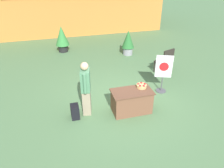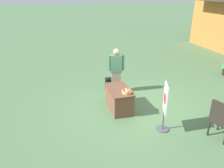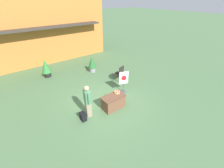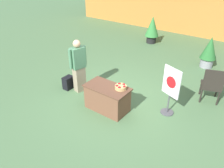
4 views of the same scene
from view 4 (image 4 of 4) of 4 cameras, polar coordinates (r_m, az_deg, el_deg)
name	(u,v)px [view 4 (image 4 of 4)]	position (r m, az deg, el deg)	size (l,w,h in m)	color
ground_plane	(117,98)	(6.78, 1.21, -3.56)	(120.00, 120.00, 0.00)	#4C7047
display_table	(107,98)	(6.10, -1.24, -3.69)	(1.24, 0.68, 0.73)	brown
apple_basket	(121,87)	(5.79, 2.30, -0.78)	(0.31, 0.31, 0.13)	tan
person_visitor	(78,66)	(6.82, -8.75, 4.68)	(0.34, 0.60, 1.70)	gray
backpack	(68,83)	(7.30, -11.33, 0.35)	(0.24, 0.34, 0.42)	black
poster_board	(170,90)	(5.94, 15.01, -1.43)	(0.54, 0.36, 1.38)	#4C4C51
patio_chair	(212,84)	(6.93, 24.68, -0.02)	(0.70, 0.70, 1.09)	#28231E
potted_plant_far_left	(209,51)	(9.24, 24.05, 7.87)	(0.60, 0.60, 1.22)	gray
potted_plant_near_left	(152,28)	(11.32, 10.46, 14.10)	(0.68, 0.68, 1.32)	black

